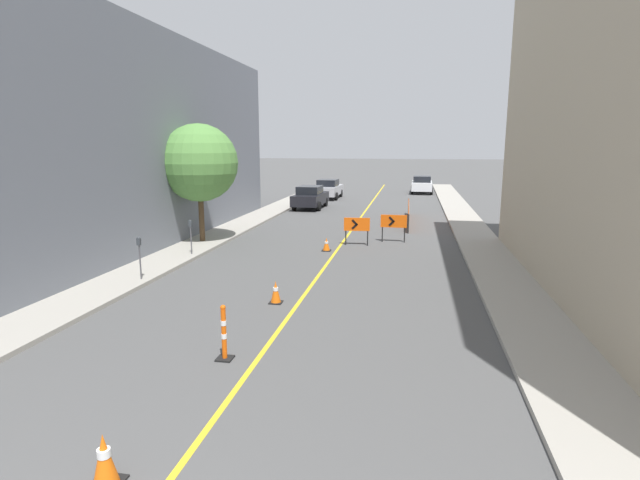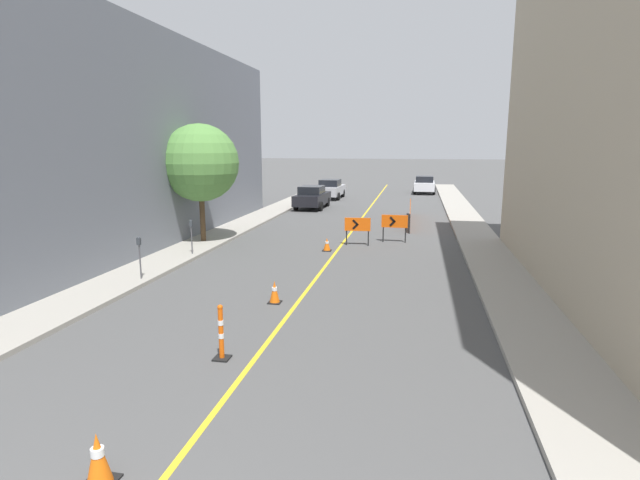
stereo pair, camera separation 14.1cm
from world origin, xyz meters
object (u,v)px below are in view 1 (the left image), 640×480
object	(u,v)px
traffic_cone_third	(326,244)
parking_meter_near_curb	(191,230)
traffic_cone_nearest	(104,460)
arrow_barricade_secondary	(394,222)
street_tree_left_near	(199,163)
delineator_post_front	(224,336)
parking_meter_far_curb	(139,249)
traffic_cone_second	(276,292)
parked_car_curb_far	(422,184)
parked_car_curb_near	(310,197)
arrow_barricade_primary	(357,226)
parked_car_curb_mid	(328,189)

from	to	relation	value
traffic_cone_third	parking_meter_near_curb	xyz separation A→B (m)	(-5.13, -2.16, 0.83)
traffic_cone_nearest	arrow_barricade_secondary	size ratio (longest dim) A/B	0.59
traffic_cone_third	traffic_cone_nearest	bearing A→B (deg)	-91.39
traffic_cone_third	arrow_barricade_secondary	size ratio (longest dim) A/B	0.45
traffic_cone_third	street_tree_left_near	world-z (taller)	street_tree_left_near
delineator_post_front	parking_meter_far_curb	bearing A→B (deg)	133.58
traffic_cone_nearest	traffic_cone_second	world-z (taller)	traffic_cone_nearest
traffic_cone_second	parked_car_curb_far	bearing A→B (deg)	82.28
delineator_post_front	parking_meter_near_curb	xyz separation A→B (m)	(-4.87, 8.96, 0.58)
arrow_barricade_secondary	parked_car_curb_near	bearing A→B (deg)	120.69
traffic_cone_third	arrow_barricade_primary	world-z (taller)	arrow_barricade_primary
arrow_barricade_primary	parked_car_curb_near	xyz separation A→B (m)	(-4.67, 12.36, -0.10)
arrow_barricade_secondary	parking_meter_far_curb	size ratio (longest dim) A/B	0.90
parking_meter_near_curb	parking_meter_far_curb	xyz separation A→B (m)	(0.00, -3.85, 0.01)
street_tree_left_near	parked_car_curb_far	bearing A→B (deg)	68.50
arrow_barricade_primary	parked_car_curb_near	size ratio (longest dim) A/B	0.29
traffic_cone_second	traffic_cone_third	distance (m)	7.25
parking_meter_near_curb	parked_car_curb_near	bearing A→B (deg)	84.27
traffic_cone_nearest	delineator_post_front	world-z (taller)	delineator_post_front
traffic_cone_third	parking_meter_far_curb	distance (m)	7.94
delineator_post_front	street_tree_left_near	world-z (taller)	street_tree_left_near
traffic_cone_nearest	parking_meter_far_curb	size ratio (longest dim) A/B	0.53
arrow_barricade_primary	parked_car_curb_far	size ratio (longest dim) A/B	0.29
arrow_barricade_primary	traffic_cone_third	bearing A→B (deg)	-133.45
arrow_barricade_primary	parking_meter_near_curb	bearing A→B (deg)	-154.97
delineator_post_front	parking_meter_far_curb	world-z (taller)	parking_meter_far_curb
traffic_cone_third	parked_car_curb_near	xyz separation A→B (m)	(-3.54, 13.76, 0.52)
parking_meter_far_curb	parking_meter_near_curb	bearing A→B (deg)	90.00
traffic_cone_second	parked_car_curb_near	world-z (taller)	parked_car_curb_near
parked_car_curb_near	parked_car_curb_far	bearing A→B (deg)	60.25
parked_car_curb_mid	parking_meter_far_curb	world-z (taller)	parked_car_curb_mid
traffic_cone_third	parking_meter_far_curb	xyz separation A→B (m)	(-5.13, -6.01, 0.84)
traffic_cone_nearest	delineator_post_front	xyz separation A→B (m)	(0.11, 4.05, 0.15)
parked_car_curb_mid	traffic_cone_nearest	bearing A→B (deg)	-83.09
traffic_cone_nearest	parking_meter_near_curb	size ratio (longest dim) A/B	0.54
traffic_cone_second	traffic_cone_third	xyz separation A→B (m)	(0.22, 7.24, -0.04)
traffic_cone_second	parking_meter_far_curb	distance (m)	5.13
traffic_cone_third	parked_car_curb_mid	world-z (taller)	parked_car_curb_mid
parked_car_curb_near	street_tree_left_near	bearing A→B (deg)	-97.83
arrow_barricade_primary	parked_car_curb_near	world-z (taller)	parked_car_curb_near
traffic_cone_nearest	arrow_barricade_secondary	world-z (taller)	arrow_barricade_secondary
traffic_cone_third	delineator_post_front	xyz separation A→B (m)	(-0.26, -11.12, 0.24)
arrow_barricade_primary	street_tree_left_near	distance (m)	7.56
traffic_cone_third	arrow_barricade_secondary	bearing A→B (deg)	42.18
traffic_cone_nearest	arrow_barricade_primary	bearing A→B (deg)	84.83
parked_car_curb_near	street_tree_left_near	xyz separation A→B (m)	(-2.32, -13.21, 2.85)
parking_meter_near_curb	delineator_post_front	bearing A→B (deg)	-61.48
arrow_barricade_secondary	parked_car_curb_far	world-z (taller)	parked_car_curb_far
delineator_post_front	arrow_barricade_secondary	bearing A→B (deg)	77.62
arrow_barricade_primary	parked_car_curb_near	distance (m)	13.21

